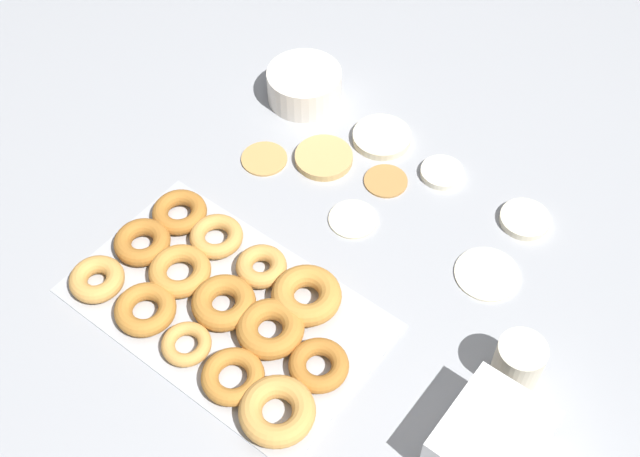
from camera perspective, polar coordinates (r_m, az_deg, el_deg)
ground_plane at (r=1.42m, az=3.14°, el=0.15°), size 3.00×3.00×0.00m
pancake_0 at (r=1.38m, az=11.81°, el=-3.14°), size 0.11×0.11×0.01m
pancake_1 at (r=1.51m, az=8.66°, el=3.95°), size 0.08×0.08×0.01m
pancake_2 at (r=1.49m, az=4.70°, el=3.44°), size 0.08×0.08×0.01m
pancake_3 at (r=1.56m, az=4.42°, el=6.49°), size 0.11×0.11×0.02m
pancake_4 at (r=1.53m, az=-3.99°, el=5.03°), size 0.09×0.09×0.01m
pancake_5 at (r=1.47m, az=14.35°, el=0.64°), size 0.09×0.09×0.01m
pancake_6 at (r=1.52m, az=0.27°, el=5.06°), size 0.11×0.11×0.01m
pancake_7 at (r=1.43m, az=2.40°, el=0.75°), size 0.09×0.09×0.01m
donut_tray at (r=1.31m, az=-6.83°, el=-5.41°), size 0.51×0.31×0.04m
batter_bowl at (r=1.63m, az=-1.12°, el=10.14°), size 0.15×0.15×0.07m
container_stack at (r=1.19m, az=11.99°, el=-14.59°), size 0.13×0.16×0.09m
paper_cup at (r=1.26m, az=13.89°, el=-9.29°), size 0.07×0.07×0.09m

